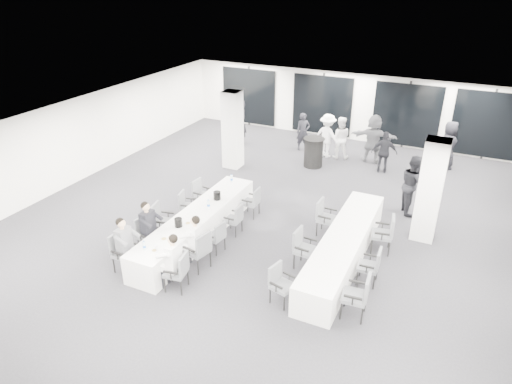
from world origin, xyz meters
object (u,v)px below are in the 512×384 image
(standing_guest_c, at_px, (328,133))
(chair_main_right_mid, at_px, (217,235))
(banquet_table_side, at_px, (343,248))
(standing_guest_f, at_px, (374,135))
(banquet_table_main, at_px, (197,226))
(ice_bucket_near, at_px, (178,223))
(chair_main_right_second, at_px, (200,249))
(chair_main_right_fourth, at_px, (235,218))
(chair_side_right_mid, at_px, (372,264))
(cocktail_table, at_px, (313,152))
(standing_guest_d, at_px, (385,150))
(chair_main_right_far, at_px, (253,201))
(ice_bucket_far, at_px, (217,196))
(chair_main_left_near, at_px, (122,250))
(standing_guest_g, at_px, (241,120))
(chair_side_left_far, at_px, (325,215))
(chair_main_left_fourth, at_px, (186,204))
(chair_main_left_second, at_px, (146,233))
(chair_side_left_near, at_px, (280,281))
(standing_guest_h, at_px, (414,181))
(standing_guest_b, at_px, (340,135))
(chair_main_right_near, at_px, (179,270))
(standing_guest_e, at_px, (449,142))
(chair_side_left_mid, at_px, (303,246))
(chair_main_left_mid, at_px, (161,220))
(chair_side_right_near, at_px, (359,294))
(chair_side_right_far, at_px, (386,232))
(chair_main_left_far, at_px, (200,192))

(standing_guest_c, bearing_deg, chair_main_right_mid, 104.14)
(banquet_table_side, distance_m, standing_guest_f, 6.97)
(banquet_table_main, distance_m, ice_bucket_near, 0.91)
(chair_main_right_second, xyz_separation_m, ice_bucket_near, (-0.87, 0.43, 0.28))
(chair_main_right_fourth, bearing_deg, chair_side_right_mid, -97.86)
(cocktail_table, distance_m, standing_guest_d, 2.51)
(chair_main_right_far, height_order, ice_bucket_far, ice_bucket_far)
(chair_main_left_near, xyz_separation_m, standing_guest_g, (-1.52, 9.18, 0.46))
(chair_main_left_near, bearing_deg, cocktail_table, 165.79)
(chair_side_left_far, bearing_deg, cocktail_table, -155.71)
(chair_main_left_near, bearing_deg, chair_main_left_fourth, 179.37)
(chair_main_right_fourth, bearing_deg, chair_main_left_second, 137.52)
(chair_side_left_near, distance_m, standing_guest_h, 5.83)
(standing_guest_d, height_order, standing_guest_h, standing_guest_h)
(cocktail_table, xyz_separation_m, standing_guest_b, (0.61, 1.25, 0.37))
(chair_main_left_near, relative_size, chair_main_right_near, 1.04)
(chair_side_left_near, height_order, standing_guest_e, standing_guest_e)
(banquet_table_main, relative_size, chair_side_left_mid, 5.00)
(standing_guest_f, bearing_deg, chair_main_right_mid, 70.81)
(chair_main_right_fourth, xyz_separation_m, chair_side_right_mid, (3.86, -0.63, 0.04))
(chair_main_right_second, height_order, chair_side_left_mid, chair_main_right_second)
(chair_main_left_mid, distance_m, chair_side_left_far, 4.40)
(chair_main_left_near, distance_m, chair_main_left_fourth, 2.74)
(chair_main_right_near, bearing_deg, banquet_table_main, 11.53)
(standing_guest_f, bearing_deg, banquet_table_main, 64.49)
(chair_main_right_near, bearing_deg, chair_side_left_mid, -57.08)
(chair_main_right_far, distance_m, chair_side_right_near, 4.87)
(chair_main_left_fourth, relative_size, chair_main_right_second, 0.85)
(standing_guest_d, distance_m, standing_guest_f, 1.05)
(standing_guest_e, height_order, standing_guest_g, standing_guest_g)
(chair_side_left_far, xyz_separation_m, standing_guest_c, (-1.71, 5.62, 0.38))
(standing_guest_g, bearing_deg, chair_main_right_near, -31.55)
(chair_side_right_far, height_order, standing_guest_e, standing_guest_e)
(chair_main_right_fourth, relative_size, standing_guest_f, 0.41)
(cocktail_table, bearing_deg, chair_side_left_mid, -73.27)
(chair_main_right_fourth, height_order, standing_guest_e, standing_guest_e)
(chair_main_left_near, height_order, chair_side_right_far, chair_side_right_far)
(chair_main_left_mid, xyz_separation_m, standing_guest_g, (-1.52, 7.62, 0.44))
(chair_side_left_mid, bearing_deg, chair_main_right_near, -42.74)
(chair_main_right_near, bearing_deg, standing_guest_g, 8.69)
(standing_guest_d, xyz_separation_m, standing_guest_e, (1.99, 1.42, 0.14))
(standing_guest_h, xyz_separation_m, ice_bucket_near, (-4.99, -4.78, -0.16))
(chair_main_left_fourth, relative_size, ice_bucket_near, 3.90)
(chair_side_right_far, distance_m, standing_guest_e, 6.67)
(standing_guest_h, bearing_deg, banquet_table_side, 138.82)
(chair_main_right_far, bearing_deg, ice_bucket_near, 160.51)
(chair_main_left_far, height_order, standing_guest_c, standing_guest_c)
(chair_main_left_fourth, height_order, chair_side_left_near, chair_side_left_near)
(chair_main_right_fourth, xyz_separation_m, ice_bucket_near, (-0.86, -1.41, 0.37))
(chair_main_left_second, relative_size, chair_main_right_far, 1.05)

